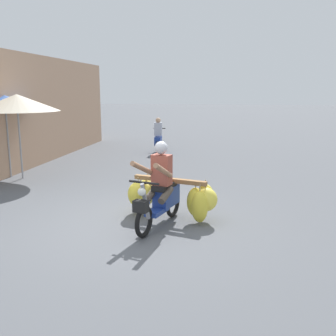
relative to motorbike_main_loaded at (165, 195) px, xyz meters
The scene contains 6 objects.
ground_plane 0.88m from the motorbike_main_loaded, 138.59° to the right, with size 120.00×120.00×0.00m, color #56595E.
motorbike_main_loaded is the anchor object (origin of this frame).
motorbike_distant_ahead_left 8.09m from the motorbike_main_loaded, 101.40° to the left, with size 0.50×1.62×1.40m.
shopfront_building 9.65m from the motorbike_main_loaded, 139.57° to the left, with size 4.45×9.84×3.61m.
market_umbrella_near_shop 6.06m from the motorbike_main_loaded, 149.57° to the left, with size 2.39×2.39×2.33m.
market_umbrella_further_along 5.65m from the motorbike_main_loaded, 148.36° to the left, with size 2.30×2.30×2.37m.
Camera 1 is at (1.74, -6.59, 2.49)m, focal length 41.08 mm.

